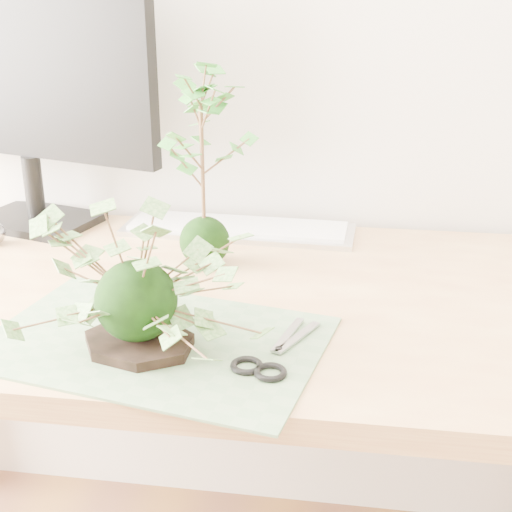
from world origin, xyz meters
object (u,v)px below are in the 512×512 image
ivy_kokedama (134,265)px  monitor (23,78)px  desk (208,335)px  keyboard (238,228)px  maple_kokedama (201,119)px

ivy_kokedama → monitor: size_ratio=0.71×
ivy_kokedama → monitor: (-0.37, 0.50, 0.17)m
desk → monitor: bearing=146.2°
keyboard → monitor: 0.52m
desk → maple_kokedama: 0.37m
maple_kokedama → monitor: monitor is taller
desk → ivy_kokedama: ivy_kokedama is taller
desk → ivy_kokedama: bearing=-103.1°
desk → ivy_kokedama: size_ratio=3.89×
maple_kokedama → ivy_kokedama: bearing=-94.6°
ivy_kokedama → monitor: monitor is taller
maple_kokedama → keyboard: size_ratio=0.79×
ivy_kokedama → maple_kokedama: size_ratio=1.09×
monitor → keyboard: bearing=15.7°
desk → keyboard: 0.30m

